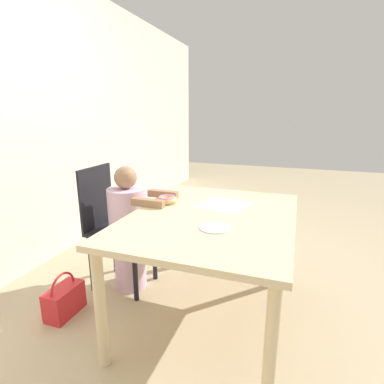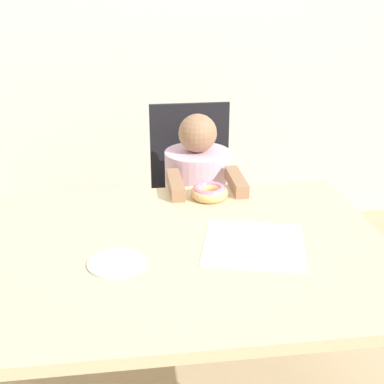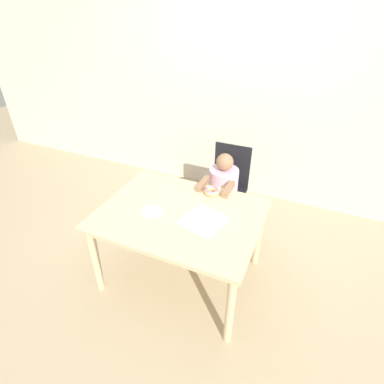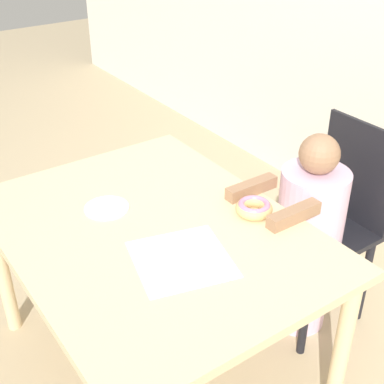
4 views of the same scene
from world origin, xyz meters
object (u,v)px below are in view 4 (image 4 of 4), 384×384
Objects in this scene: chair at (328,226)px; child_figure at (307,239)px; donut at (254,207)px; handbag at (272,237)px.

child_figure is at bearing -90.00° from chair.
chair is 0.51m from donut.
handbag is at bearing 128.52° from donut.
donut is (-0.00, -0.32, 0.27)m from child_figure.
chair is at bearing -14.70° from handbag.
handbag is (-0.45, 0.56, -0.63)m from donut.
chair is 0.59m from handbag.
child_figure is 0.42m from donut.
chair is 0.98× the size of child_figure.
handbag is at bearing 165.30° from chair.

